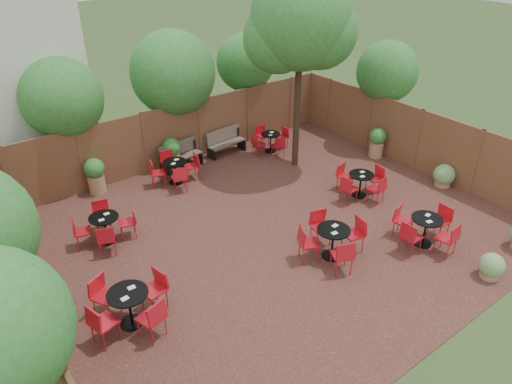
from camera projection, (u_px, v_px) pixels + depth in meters
ground at (270, 232)px, 12.69m from camera, size 80.00×80.00×0.00m
courtyard_paving at (270, 231)px, 12.68m from camera, size 12.00×10.00×0.02m
fence_back at (173, 136)px, 15.62m from camera, size 12.00×0.08×2.00m
fence_left at (20, 299)px, 9.03m from camera, size 0.08×10.00×2.00m
fence_right at (418, 140)px, 15.34m from camera, size 0.08×10.00×2.00m
overhang_foliage at (137, 118)px, 12.37m from camera, size 15.44×10.57×2.71m
courtyard_tree at (301, 26)px, 13.81m from camera, size 2.99×2.93×6.06m
park_bench_left at (180, 155)px, 15.62m from camera, size 1.44×0.62×0.87m
park_bench_right at (225, 141)px, 16.55m from camera, size 1.42×0.56×0.86m
bistro_tables at (260, 214)px, 12.58m from camera, size 9.08×8.10×0.93m
planters at (163, 168)px, 14.57m from camera, size 11.86×3.98×1.09m
low_shrubs at (484, 218)px, 12.62m from camera, size 3.48×3.78×0.71m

